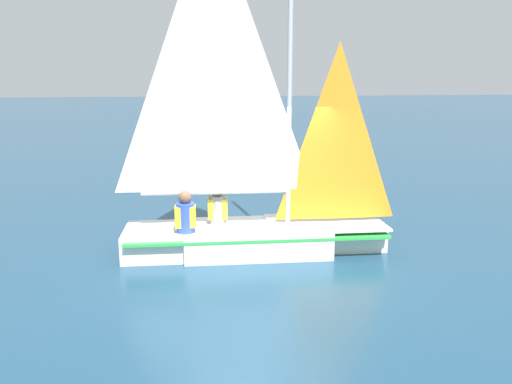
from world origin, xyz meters
name	(u,v)px	position (x,y,z in m)	size (l,w,h in m)	color
ground_plane	(256,251)	(0.00, 0.00, 0.00)	(260.00, 260.00, 0.00)	navy
sailboat_main	(252,203)	(0.01, 0.07, 0.86)	(2.06, 4.64, 5.73)	white
sailor_helm	(218,214)	(0.33, 0.61, 0.63)	(0.35, 0.38, 1.16)	black
sailor_crew	(186,223)	(-0.07, 1.23, 0.62)	(0.35, 0.38, 1.16)	black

